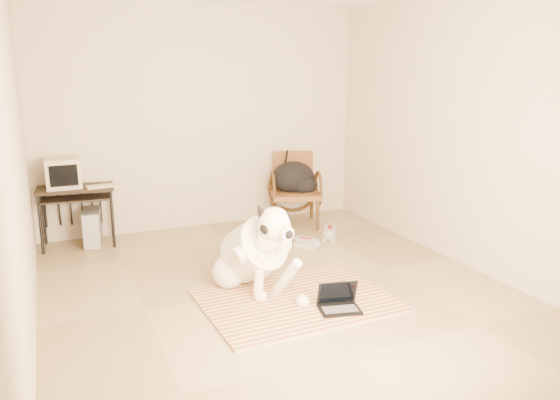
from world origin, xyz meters
TOP-DOWN VIEW (x-y plane):
  - floor at (0.00, 0.00)m, footprint 4.50×4.50m
  - wall_back at (0.00, 2.25)m, footprint 4.50×0.00m
  - wall_front at (0.00, -2.25)m, footprint 4.50×0.00m
  - wall_left at (-2.00, 0.00)m, footprint 0.00×4.50m
  - wall_right at (2.00, 0.00)m, footprint 0.00×4.50m
  - rug at (0.06, -0.34)m, footprint 1.63×1.27m
  - dog at (-0.19, 0.02)m, footprint 0.64×1.18m
  - laptop at (0.29, -0.66)m, footprint 0.37×0.31m
  - computer_desk at (-1.55, 1.98)m, footprint 0.84×0.52m
  - crt_monitor at (-1.66, 2.03)m, footprint 0.36×0.35m
  - desk_keyboard at (-1.25, 1.88)m, footprint 0.38×0.18m
  - pc_tower at (-1.40, 1.96)m, footprint 0.24×0.45m
  - rattan_chair at (1.05, 1.84)m, footprint 0.74×0.73m
  - backpack at (1.02, 1.76)m, footprint 0.54×0.48m
  - sneaker_left at (0.78, 0.94)m, footprint 0.23×0.30m
  - sneaker_right at (1.19, 1.15)m, footprint 0.29×0.36m

SIDE VIEW (x-z plane):
  - floor at x=0.00m, z-range 0.00..0.00m
  - rug at x=0.06m, z-range 0.00..0.02m
  - sneaker_left at x=0.78m, z-range -0.01..0.09m
  - sneaker_right at x=1.19m, z-range -0.01..0.11m
  - laptop at x=0.29m, z-range -0.04..0.19m
  - pc_tower at x=-1.40m, z-range 0.00..0.40m
  - dog at x=-0.19m, z-range -0.09..0.81m
  - rattan_chair at x=1.05m, z-range 0.00..0.91m
  - computer_desk at x=-1.55m, z-range 0.24..0.91m
  - backpack at x=1.02m, z-range 0.40..0.80m
  - desk_keyboard at x=-1.25m, z-range 0.67..0.70m
  - crt_monitor at x=-1.66m, z-range 0.67..0.99m
  - wall_back at x=0.00m, z-range -0.90..3.60m
  - wall_front at x=0.00m, z-range -0.90..3.60m
  - wall_left at x=-2.00m, z-range -0.90..3.60m
  - wall_right at x=2.00m, z-range -0.90..3.60m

